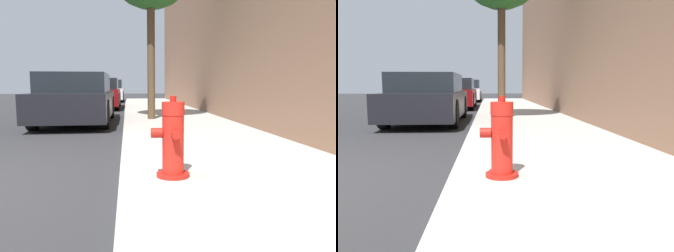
% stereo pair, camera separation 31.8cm
% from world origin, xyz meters
% --- Properties ---
extents(sidewalk_slab, '(2.73, 40.00, 0.11)m').
position_xyz_m(sidewalk_slab, '(3.07, 0.00, 0.06)').
color(sidewalk_slab, '#B7B2A8').
rests_on(sidewalk_slab, ground_plane).
extents(fire_hydrant, '(0.38, 0.39, 0.79)m').
position_xyz_m(fire_hydrant, '(2.23, -0.00, 0.47)').
color(fire_hydrant, red).
rests_on(fire_hydrant, sidewalk_slab).
extents(parked_car_near, '(1.81, 4.33, 1.32)m').
position_xyz_m(parked_car_near, '(0.47, 5.87, 0.65)').
color(parked_car_near, black).
rests_on(parked_car_near, ground_plane).
extents(parked_car_mid, '(1.74, 4.11, 1.32)m').
position_xyz_m(parked_car_mid, '(0.61, 11.62, 0.65)').
color(parked_car_mid, maroon).
rests_on(parked_car_mid, ground_plane).
extents(parked_car_far, '(1.76, 3.93, 1.37)m').
position_xyz_m(parked_car_far, '(0.69, 18.14, 0.66)').
color(parked_car_far, silver).
rests_on(parked_car_far, ground_plane).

